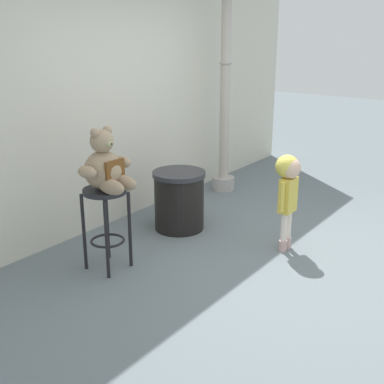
{
  "coord_description": "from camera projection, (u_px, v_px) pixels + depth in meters",
  "views": [
    {
      "loc": [
        -4.0,
        -1.97,
        2.14
      ],
      "look_at": [
        -0.38,
        0.7,
        0.66
      ],
      "focal_mm": 46.79,
      "sensor_mm": 36.0,
      "label": 1
    }
  ],
  "objects": [
    {
      "name": "trash_bin",
      "position": [
        179.0,
        200.0,
        5.5
      ],
      "size": [
        0.58,
        0.58,
        0.66
      ],
      "color": "black",
      "rests_on": "ground_plane"
    },
    {
      "name": "child_walking",
      "position": [
        288.0,
        182.0,
        4.85
      ],
      "size": [
        0.31,
        0.25,
        0.98
      ],
      "rotation": [
        0.0,
        0.0,
        0.6
      ],
      "color": "#CCA49F",
      "rests_on": "ground_plane"
    },
    {
      "name": "teddy_bear",
      "position": [
        106.0,
        167.0,
        4.37
      ],
      "size": [
        0.54,
        0.48,
        0.56
      ],
      "color": "#9C8468",
      "rests_on": "bar_stool_with_teddy"
    },
    {
      "name": "lamppost",
      "position": [
        225.0,
        104.0,
        6.57
      ],
      "size": [
        0.31,
        0.31,
        2.96
      ],
      "color": "#A8A3A0",
      "rests_on": "ground_plane"
    },
    {
      "name": "ground_plane",
      "position": [
        273.0,
        260.0,
        4.84
      ],
      "size": [
        24.0,
        24.0,
        0.0
      ],
      "primitive_type": "plane",
      "color": "slate"
    },
    {
      "name": "building_wall",
      "position": [
        107.0,
        45.0,
        5.42
      ],
      "size": [
        7.4,
        0.3,
        3.91
      ],
      "primitive_type": "cube",
      "color": "beige",
      "rests_on": "ground_plane"
    },
    {
      "name": "bar_stool_with_teddy",
      "position": [
        106.0,
        212.0,
        4.52
      ],
      "size": [
        0.39,
        0.39,
        0.77
      ],
      "color": "#212228",
      "rests_on": "ground_plane"
    }
  ]
}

